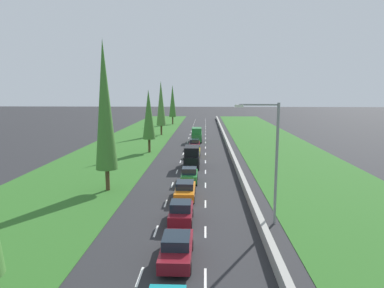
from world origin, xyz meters
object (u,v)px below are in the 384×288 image
at_px(yellow_hatchback_centre_lane, 194,151).
at_px(poplar_tree_fourth, 161,103).
at_px(street_light_mast, 272,155).
at_px(green_hatchback_centre_lane, 189,175).
at_px(maroon_hatchback_centre_lane_eighth, 195,144).
at_px(poplar_tree_second, 105,106).
at_px(maroon_sedan_centre_lane, 177,248).
at_px(green_van_centre_lane, 197,135).
at_px(poplar_tree_third, 149,115).
at_px(poplar_tree_fifth, 173,101).
at_px(black_van_centre_lane, 192,157).
at_px(maroon_hatchback_centre_lane, 181,212).
at_px(orange_sedan_centre_lane, 185,190).

xyz_separation_m(yellow_hatchback_centre_lane, poplar_tree_fourth, (-8.22, 25.21, 6.22)).
bearing_deg(street_light_mast, green_hatchback_centre_lane, 120.19).
relative_size(yellow_hatchback_centre_lane, maroon_hatchback_centre_lane_eighth, 1.00).
bearing_deg(green_hatchback_centre_lane, poplar_tree_second, -158.22).
bearing_deg(maroon_sedan_centre_lane, green_van_centre_lane, 90.02).
bearing_deg(poplar_tree_third, poplar_tree_fourth, 92.25).
bearing_deg(poplar_tree_fourth, poplar_tree_third, -87.75).
height_order(maroon_hatchback_centre_lane_eighth, street_light_mast, street_light_mast).
height_order(maroon_hatchback_centre_lane_eighth, poplar_tree_fifth, poplar_tree_fifth).
bearing_deg(poplar_tree_fourth, street_light_mast, -73.95).
bearing_deg(black_van_centre_lane, maroon_hatchback_centre_lane_eighth, 90.46).
bearing_deg(black_van_centre_lane, maroon_hatchback_centre_lane, -90.25).
bearing_deg(green_hatchback_centre_lane, green_van_centre_lane, 89.92).
height_order(yellow_hatchback_centre_lane, green_van_centre_lane, green_van_centre_lane).
relative_size(poplar_tree_second, poplar_tree_third, 1.46).
bearing_deg(maroon_hatchback_centre_lane, poplar_tree_fifth, 95.92).
relative_size(maroon_sedan_centre_lane, street_light_mast, 0.50).
bearing_deg(green_van_centre_lane, yellow_hatchback_centre_lane, -89.91).
bearing_deg(maroon_sedan_centre_lane, maroon_hatchback_centre_lane, 91.56).
xyz_separation_m(orange_sedan_centre_lane, yellow_hatchback_centre_lane, (0.20, 20.13, 0.02)).
bearing_deg(orange_sedan_centre_lane, poplar_tree_third, 106.90).
bearing_deg(maroon_hatchback_centre_lane_eighth, yellow_hatchback_centre_lane, -88.40).
bearing_deg(green_hatchback_centre_lane, street_light_mast, -59.81).
height_order(green_hatchback_centre_lane, green_van_centre_lane, green_van_centre_lane).
distance_m(maroon_sedan_centre_lane, poplar_tree_third, 36.39).
bearing_deg(orange_sedan_centre_lane, poplar_tree_fourth, 100.03).
xyz_separation_m(maroon_hatchback_centre_lane_eighth, street_light_mast, (6.66, -32.86, 4.40)).
relative_size(poplar_tree_fifth, street_light_mast, 1.28).
bearing_deg(maroon_hatchback_centre_lane, yellow_hatchback_centre_lane, 89.64).
height_order(black_van_centre_lane, poplar_tree_fifth, poplar_tree_fifth).
bearing_deg(maroon_hatchback_centre_lane, poplar_tree_second, 134.13).
xyz_separation_m(maroon_sedan_centre_lane, green_van_centre_lane, (-0.02, 46.52, 0.59)).
relative_size(orange_sedan_centre_lane, street_light_mast, 0.50).
xyz_separation_m(green_hatchback_centre_lane, black_van_centre_lane, (-0.02, 7.27, 0.56)).
height_order(maroon_hatchback_centre_lane_eighth, poplar_tree_third, poplar_tree_third).
distance_m(green_hatchback_centre_lane, poplar_tree_second, 11.46).
bearing_deg(green_van_centre_lane, green_hatchback_centre_lane, -90.08).
bearing_deg(maroon_sedan_centre_lane, poplar_tree_third, 101.79).
height_order(orange_sedan_centre_lane, black_van_centre_lane, black_van_centre_lane).
height_order(green_hatchback_centre_lane, yellow_hatchback_centre_lane, same).
distance_m(green_hatchback_centre_lane, green_van_centre_lane, 29.31).
xyz_separation_m(maroon_hatchback_centre_lane_eighth, poplar_tree_fifth, (-7.83, 42.82, 5.97)).
bearing_deg(maroon_hatchback_centre_lane, green_van_centre_lane, 89.80).
height_order(orange_sedan_centre_lane, maroon_hatchback_centre_lane_eighth, maroon_hatchback_centre_lane_eighth).
relative_size(green_hatchback_centre_lane, poplar_tree_third, 0.39).
bearing_deg(maroon_hatchback_centre_lane, street_light_mast, 0.97).
bearing_deg(poplar_tree_second, poplar_tree_fourth, 90.22).
xyz_separation_m(maroon_hatchback_centre_lane, street_light_mast, (6.62, 0.11, 4.40)).
relative_size(orange_sedan_centre_lane, poplar_tree_fourth, 0.37).
bearing_deg(maroon_sedan_centre_lane, black_van_centre_lane, 90.19).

